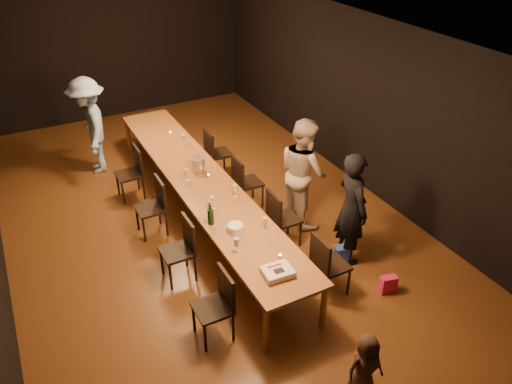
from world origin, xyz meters
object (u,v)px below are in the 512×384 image
chair_left_1 (177,251)px  man_blue (91,126)px  table (200,182)px  chair_right_0 (331,264)px  woman_tan (303,172)px  ice_bucket (198,165)px  woman_birthday (352,208)px  champagne_bottle (210,213)px  chair_left_3 (129,174)px  chair_right_1 (285,218)px  plate_stack (236,229)px  birthday_cake (278,272)px  chair_right_3 (219,153)px  chair_right_2 (248,182)px  chair_left_2 (150,208)px  chair_left_0 (212,308)px  child (365,367)px

chair_left_1 → man_blue: man_blue is taller
table → chair_right_0: (0.85, -2.40, -0.24)m
woman_tan → ice_bucket: 1.69m
woman_birthday → champagne_bottle: woman_birthday is taller
chair_right_0 → chair_left_3: 3.98m
chair_right_1 → plate_stack: bearing=-71.1°
chair_right_0 → birthday_cake: (-0.89, -0.13, 0.33)m
chair_right_1 → woman_birthday: (0.65, -0.72, 0.40)m
chair_right_3 → woman_tan: bearing=16.5°
table → birthday_cake: size_ratio=16.01×
woman_birthday → plate_stack: size_ratio=8.08×
chair_right_3 → plate_stack: 2.92m
plate_stack → champagne_bottle: champagne_bottle is taller
chair_right_2 → man_blue: bearing=-141.1°
chair_right_1 → chair_right_2: (0.00, 1.20, 0.00)m
chair_right_2 → champagne_bottle: bearing=-44.6°
chair_right_0 → woman_tan: size_ratio=0.52×
man_blue → chair_left_2: bearing=12.3°
chair_right_2 → woman_birthday: (0.65, -1.92, 0.40)m
plate_stack → chair_left_2: bearing=115.6°
woman_tan → plate_stack: bearing=117.4°
man_blue → woman_birthday: bearing=36.4°
chair_right_1 → chair_right_3: 2.40m
chair_right_1 → chair_left_1: same height
table → chair_right_0: chair_right_0 is taller
chair_left_2 → chair_left_3: same height
chair_right_3 → ice_bucket: size_ratio=3.91×
woman_birthday → ice_bucket: woman_birthday is taller
chair_left_3 → man_blue: 1.39m
chair_right_2 → plate_stack: size_ratio=4.37×
chair_right_3 → birthday_cake: 3.85m
chair_right_2 → woman_birthday: 2.07m
chair_right_3 → man_blue: size_ratio=0.51×
chair_right_2 → chair_left_0: (-1.70, -2.40, 0.00)m
chair_left_0 → chair_left_2: bearing=0.0°
man_blue → plate_stack: size_ratio=8.60×
chair_left_1 → woman_birthday: woman_birthday is taller
chair_left_2 → ice_bucket: 1.04m
birthday_cake → child: bearing=-75.0°
chair_right_1 → chair_left_1: 1.70m
chair_right_1 → chair_left_0: same height
chair_left_2 → plate_stack: chair_left_2 is taller
chair_left_0 → champagne_bottle: bearing=-23.4°
chair_left_1 → chair_left_2: size_ratio=1.00×
chair_left_3 → chair_left_0: bearing=-180.0°
champagne_bottle → man_blue: bearing=102.6°
table → man_blue: bearing=114.9°
chair_left_2 → woman_birthday: size_ratio=0.54×
chair_left_2 → birthday_cake: size_ratio=2.48×
chair_right_3 → table: bearing=-35.3°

